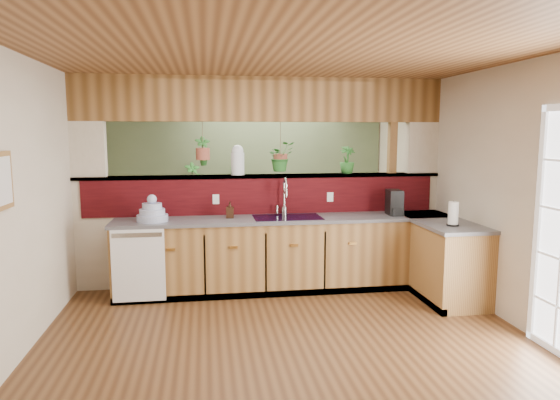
{
  "coord_description": "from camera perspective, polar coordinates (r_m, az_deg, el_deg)",
  "views": [
    {
      "loc": [
        -0.73,
        -4.9,
        1.92
      ],
      "look_at": [
        0.12,
        0.7,
        1.15
      ],
      "focal_mm": 32.0,
      "sensor_mm": 36.0,
      "label": 1
    }
  ],
  "objects": [
    {
      "name": "ground",
      "position": [
        5.31,
        -0.14,
        -13.45
      ],
      "size": [
        4.6,
        7.0,
        0.01
      ],
      "primitive_type": "cube",
      "color": "#4F3018",
      "rests_on": "ground"
    },
    {
      "name": "ceiling",
      "position": [
        5.0,
        -0.15,
        15.56
      ],
      "size": [
        4.6,
        7.0,
        0.01
      ],
      "primitive_type": "cube",
      "color": "brown",
      "rests_on": "ground"
    },
    {
      "name": "wall_back",
      "position": [
        8.45,
        -3.63,
        3.52
      ],
      "size": [
        4.6,
        0.02,
        2.6
      ],
      "primitive_type": "cube",
      "color": "beige",
      "rests_on": "ground"
    },
    {
      "name": "wall_front",
      "position": [
        1.69,
        18.06,
        -14.07
      ],
      "size": [
        4.6,
        0.02,
        2.6
      ],
      "primitive_type": "cube",
      "color": "beige",
      "rests_on": "ground"
    },
    {
      "name": "wall_left",
      "position": [
        5.18,
        -26.18,
        0.08
      ],
      "size": [
        0.02,
        7.0,
        2.6
      ],
      "primitive_type": "cube",
      "color": "beige",
      "rests_on": "ground"
    },
    {
      "name": "wall_right",
      "position": [
        5.79,
        22.99,
        0.98
      ],
      "size": [
        0.02,
        7.0,
        2.6
      ],
      "primitive_type": "cube",
      "color": "beige",
      "rests_on": "ground"
    },
    {
      "name": "pass_through_partition",
      "position": [
        6.33,
        -1.67,
        1.13
      ],
      "size": [
        4.6,
        0.21,
        2.6
      ],
      "color": "beige",
      "rests_on": "ground"
    },
    {
      "name": "pass_through_ledge",
      "position": [
        6.32,
        -1.94,
        2.74
      ],
      "size": [
        4.6,
        0.21,
        0.04
      ],
      "primitive_type": "cube",
      "color": "brown",
      "rests_on": "ground"
    },
    {
      "name": "header_beam",
      "position": [
        6.3,
        -1.98,
        11.42
      ],
      "size": [
        4.6,
        0.15,
        0.55
      ],
      "primitive_type": "cube",
      "color": "brown",
      "rests_on": "ground"
    },
    {
      "name": "sage_backwall",
      "position": [
        8.43,
        -3.62,
        3.51
      ],
      "size": [
        4.55,
        0.02,
        2.55
      ],
      "primitive_type": "cube",
      "color": "#566847",
      "rests_on": "ground"
    },
    {
      "name": "countertop",
      "position": [
        6.15,
        6.43,
        -6.14
      ],
      "size": [
        4.14,
        1.52,
        0.9
      ],
      "color": "brown",
      "rests_on": "ground"
    },
    {
      "name": "dishwasher",
      "position": [
        5.8,
        -15.88,
        -7.18
      ],
      "size": [
        0.58,
        0.03,
        0.82
      ],
      "color": "white",
      "rests_on": "ground"
    },
    {
      "name": "navy_sink",
      "position": [
        6.05,
        0.84,
        -2.71
      ],
      "size": [
        0.82,
        0.5,
        0.18
      ],
      "color": "black",
      "rests_on": "countertop"
    },
    {
      "name": "framed_print",
      "position": [
        4.4,
        -29.15,
        1.94
      ],
      "size": [
        0.04,
        0.35,
        0.45
      ],
      "color": "brown",
      "rests_on": "wall_left"
    },
    {
      "name": "faucet",
      "position": [
        6.15,
        0.51,
        0.6
      ],
      "size": [
        0.21,
        0.21,
        0.47
      ],
      "color": "#B7B7B2",
      "rests_on": "countertop"
    },
    {
      "name": "dish_stack",
      "position": [
        5.93,
        -14.39,
        -1.46
      ],
      "size": [
        0.36,
        0.36,
        0.31
      ],
      "color": "#9FAACD",
      "rests_on": "countertop"
    },
    {
      "name": "soap_dispenser",
      "position": [
        6.0,
        -5.75,
        -1.12
      ],
      "size": [
        0.09,
        0.1,
        0.2
      ],
      "primitive_type": "imported",
      "rotation": [
        0.0,
        0.0,
        -0.06
      ],
      "color": "#351F13",
      "rests_on": "countertop"
    },
    {
      "name": "coffee_maker",
      "position": [
        6.36,
        12.97,
        -0.38
      ],
      "size": [
        0.17,
        0.28,
        0.31
      ],
      "rotation": [
        0.0,
        0.0,
        -0.1
      ],
      "color": "black",
      "rests_on": "countertop"
    },
    {
      "name": "paper_towel",
      "position": [
        5.79,
        19.19,
        -1.54
      ],
      "size": [
        0.13,
        0.13,
        0.28
      ],
      "color": "black",
      "rests_on": "countertop"
    },
    {
      "name": "glass_jar",
      "position": [
        6.27,
        -4.87,
        4.58
      ],
      "size": [
        0.17,
        0.17,
        0.37
      ],
      "color": "silver",
      "rests_on": "pass_through_ledge"
    },
    {
      "name": "ledge_plant_right",
      "position": [
        6.52,
        7.68,
        4.57
      ],
      "size": [
        0.23,
        0.23,
        0.35
      ],
      "primitive_type": "imported",
      "rotation": [
        0.0,
        0.0,
        0.15
      ],
      "color": "#246223",
      "rests_on": "pass_through_ledge"
    },
    {
      "name": "hanging_plant_a",
      "position": [
        6.25,
        -8.84,
        6.62
      ],
      "size": [
        0.21,
        0.17,
        0.48
      ],
      "color": "brown",
      "rests_on": "header_beam"
    },
    {
      "name": "hanging_plant_b",
      "position": [
        6.32,
        0.05,
        6.45
      ],
      "size": [
        0.42,
        0.39,
        0.55
      ],
      "color": "brown",
      "rests_on": "header_beam"
    },
    {
      "name": "shelving_console",
      "position": [
        8.27,
        -7.17,
        -2.21
      ],
      "size": [
        1.48,
        0.72,
        0.95
      ],
      "primitive_type": "cube",
      "rotation": [
        0.0,
        0.0,
        -0.25
      ],
      "color": "black",
      "rests_on": "ground"
    },
    {
      "name": "shelf_plant_a",
      "position": [
        8.18,
        -9.97,
        2.65
      ],
      "size": [
        0.28,
        0.22,
        0.47
      ],
      "primitive_type": "imported",
      "rotation": [
        0.0,
        0.0,
        0.23
      ],
      "color": "#246223",
      "rests_on": "shelving_console"
    },
    {
      "name": "shelf_plant_b",
      "position": [
        8.2,
        -4.95,
        2.67
      ],
      "size": [
        0.26,
        0.26,
        0.45
      ],
      "primitive_type": "imported",
      "rotation": [
        0.0,
        0.0,
        0.02
      ],
      "color": "#246223",
      "rests_on": "shelving_console"
    },
    {
      "name": "floor_plant",
      "position": [
        7.63,
        5.72,
        -4.29
      ],
      "size": [
        0.74,
        0.69,
        0.67
      ],
      "primitive_type": "imported",
      "rotation": [
        0.0,
        0.0,
        0.33
      ],
      "color": "#246223",
      "rests_on": "ground"
    }
  ]
}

